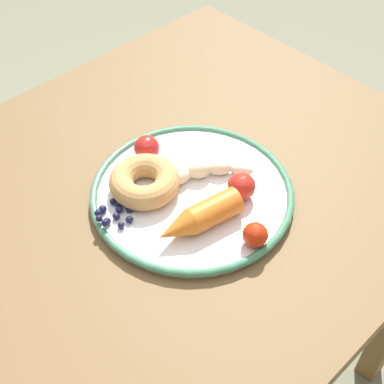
# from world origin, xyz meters

# --- Properties ---
(dining_table) EXTENTS (0.97, 0.74, 0.75)m
(dining_table) POSITION_xyz_m (0.00, 0.00, 0.64)
(dining_table) COLOR brown
(dining_table) RESTS_ON ground_plane
(plate) EXTENTS (0.31, 0.31, 0.02)m
(plate) POSITION_xyz_m (0.04, -0.04, 0.75)
(plate) COLOR white
(plate) RESTS_ON dining_table
(banana) EXTENTS (0.16, 0.09, 0.03)m
(banana) POSITION_xyz_m (0.07, -0.03, 0.77)
(banana) COLOR beige
(banana) RESTS_ON plate
(carrot_orange) EXTENTS (0.14, 0.06, 0.04)m
(carrot_orange) POSITION_xyz_m (-0.00, -0.10, 0.78)
(carrot_orange) COLOR orange
(carrot_orange) RESTS_ON plate
(donut) EXTENTS (0.14, 0.14, 0.04)m
(donut) POSITION_xyz_m (-0.01, 0.01, 0.78)
(donut) COLOR tan
(donut) RESTS_ON plate
(blueberry_pile) EXTENTS (0.06, 0.06, 0.02)m
(blueberry_pile) POSITION_xyz_m (-0.08, -0.00, 0.76)
(blueberry_pile) COLOR #191638
(blueberry_pile) RESTS_ON plate
(tomato_near) EXTENTS (0.04, 0.04, 0.04)m
(tomato_near) POSITION_xyz_m (0.03, -0.18, 0.78)
(tomato_near) COLOR red
(tomato_near) RESTS_ON plate
(tomato_mid) EXTENTS (0.04, 0.04, 0.04)m
(tomato_mid) POSITION_xyz_m (0.04, 0.06, 0.78)
(tomato_mid) COLOR red
(tomato_mid) RESTS_ON plate
(tomato_far) EXTENTS (0.04, 0.04, 0.04)m
(tomato_far) POSITION_xyz_m (0.09, -0.10, 0.78)
(tomato_far) COLOR red
(tomato_far) RESTS_ON plate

